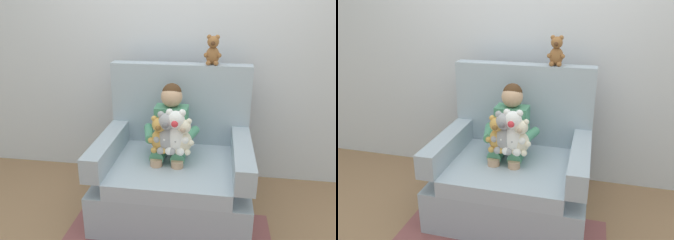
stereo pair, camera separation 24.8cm
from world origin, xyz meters
TOP-DOWN VIEW (x-y plane):
  - ground_plane at (0.00, 0.00)m, footprint 8.00×8.00m
  - back_wall at (0.00, 0.72)m, footprint 6.00×0.10m
  - armchair at (0.00, 0.06)m, footprint 1.18×0.93m
  - seated_child at (-0.04, 0.08)m, footprint 0.45×0.39m
  - plush_honey at (-0.10, -0.08)m, footprint 0.17×0.14m
  - plush_grey at (-0.04, -0.09)m, footprint 0.19×0.16m
  - plush_cream at (0.08, -0.08)m, footprint 0.16×0.13m
  - plush_white at (0.02, -0.08)m, footprint 0.20×0.17m
  - plush_brown_on_backrest at (0.26, 0.39)m, footprint 0.14×0.12m

SIDE VIEW (x-z plane):
  - ground_plane at x=0.00m, z-range 0.00..0.00m
  - armchair at x=0.00m, z-range -0.23..0.92m
  - seated_child at x=-0.04m, z-range 0.27..1.09m
  - plush_cream at x=0.08m, z-range 0.57..0.84m
  - plush_honey at x=-0.10m, z-range 0.56..0.85m
  - plush_grey at x=-0.04m, z-range 0.56..0.88m
  - plush_white at x=0.02m, z-range 0.56..0.90m
  - plush_brown_on_backrest at x=0.26m, z-range 1.15..1.39m
  - back_wall at x=0.00m, z-range 0.00..2.60m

